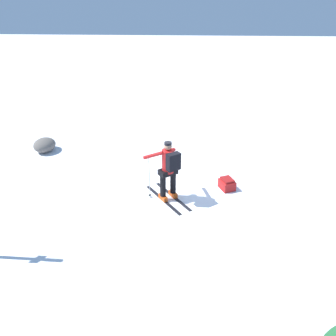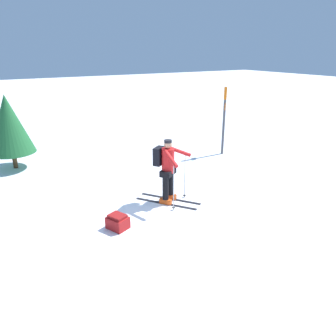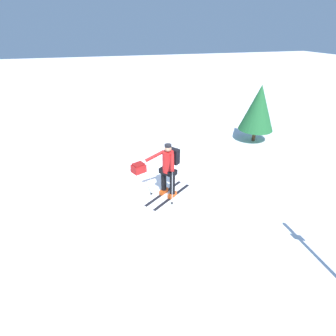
# 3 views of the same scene
# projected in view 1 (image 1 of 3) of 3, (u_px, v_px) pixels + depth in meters

# --- Properties ---
(ground_plane) EXTENTS (80.00, 80.00, 0.00)m
(ground_plane) POSITION_uv_depth(u_px,v_px,m) (188.00, 184.00, 9.24)
(ground_plane) COLOR white
(skier) EXTENTS (1.54, 1.28, 1.59)m
(skier) POSITION_uv_depth(u_px,v_px,m) (169.00, 168.00, 8.16)
(skier) COLOR black
(skier) RESTS_ON ground_plane
(dropped_backpack) EXTENTS (0.52, 0.48, 0.32)m
(dropped_backpack) POSITION_uv_depth(u_px,v_px,m) (227.00, 184.00, 8.95)
(dropped_backpack) COLOR maroon
(dropped_backpack) RESTS_ON ground_plane
(rock_boulder) EXTENTS (0.83, 0.71, 0.46)m
(rock_boulder) POSITION_uv_depth(u_px,v_px,m) (45.00, 145.00, 11.11)
(rock_boulder) COLOR #5B5651
(rock_boulder) RESTS_ON ground_plane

